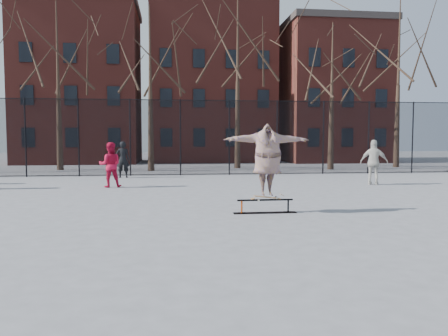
{
  "coord_description": "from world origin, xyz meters",
  "views": [
    {
      "loc": [
        -1.86,
        -10.12,
        2.0
      ],
      "look_at": [
        -0.47,
        1.5,
        1.18
      ],
      "focal_mm": 35.0,
      "sensor_mm": 36.0,
      "label": 1
    }
  ],
  "objects": [
    {
      "name": "rowhouses",
      "position": [
        0.72,
        26.0,
        6.06
      ],
      "size": [
        29.0,
        7.0,
        13.0
      ],
      "color": "maroon",
      "rests_on": "ground"
    },
    {
      "name": "skater",
      "position": [
        0.64,
        1.13,
        1.41
      ],
      "size": [
        2.35,
        0.71,
        1.9
      ],
      "primitive_type": "imported",
      "rotation": [
        0.0,
        0.0,
        0.03
      ],
      "color": "#763B94",
      "rests_on": "skateboard"
    },
    {
      "name": "fence",
      "position": [
        -0.01,
        13.0,
        2.05
      ],
      "size": [
        34.03,
        0.07,
        4.0
      ],
      "color": "black",
      "rests_on": "ground"
    },
    {
      "name": "tree_row",
      "position": [
        -0.25,
        17.15,
        7.36
      ],
      "size": [
        33.66,
        7.46,
        10.67
      ],
      "color": "black",
      "rests_on": "ground"
    },
    {
      "name": "ground",
      "position": [
        0.0,
        0.0,
        0.0
      ],
      "size": [
        100.0,
        100.0,
        0.0
      ],
      "primitive_type": "plane",
      "color": "slate"
    },
    {
      "name": "bystander_white",
      "position": [
        6.65,
        7.43,
        0.95
      ],
      "size": [
        1.2,
        0.96,
        1.91
      ],
      "primitive_type": "imported",
      "rotation": [
        0.0,
        0.0,
        2.62
      ],
      "color": "beige",
      "rests_on": "ground"
    },
    {
      "name": "bystander_red",
      "position": [
        -4.32,
        7.77,
        0.91
      ],
      "size": [
        0.94,
        0.77,
        1.81
      ],
      "primitive_type": "imported",
      "rotation": [
        0.0,
        0.0,
        3.24
      ],
      "color": "#BC1033",
      "rests_on": "ground"
    },
    {
      "name": "skate_rail",
      "position": [
        0.59,
        1.13,
        0.15
      ],
      "size": [
        1.69,
        0.26,
        0.37
      ],
      "color": "black",
      "rests_on": "ground"
    },
    {
      "name": "skateboard",
      "position": [
        0.64,
        1.13,
        0.42
      ],
      "size": [
        0.77,
        0.18,
        0.09
      ],
      "primitive_type": null,
      "color": "brown",
      "rests_on": "skate_rail"
    },
    {
      "name": "bystander_black",
      "position": [
        -4.28,
        12.0,
        0.91
      ],
      "size": [
        0.68,
        0.46,
        1.82
      ],
      "primitive_type": "imported",
      "rotation": [
        0.0,
        0.0,
        3.18
      ],
      "color": "black",
      "rests_on": "ground"
    }
  ]
}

